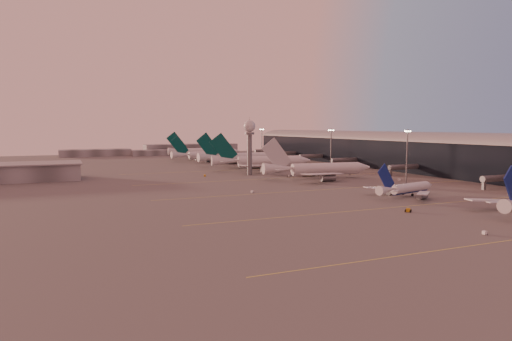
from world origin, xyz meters
name	(u,v)px	position (x,y,z in m)	size (l,w,h in m)	color
ground	(389,215)	(0.00, 0.00, 0.00)	(700.00, 700.00, 0.00)	#4D4A4A
taxiway_markings	(359,187)	(30.00, 56.00, 0.01)	(180.00, 185.25, 0.02)	#E4D950
terminal	(412,152)	(107.88, 110.09, 10.52)	(57.00, 362.00, 23.04)	black
radar_tower	(249,136)	(5.00, 120.00, 20.95)	(6.40, 6.40, 31.10)	slate
mast_b	(407,154)	(55.00, 55.00, 13.74)	(3.60, 0.56, 25.00)	slate
mast_c	(331,149)	(50.00, 110.00, 13.74)	(3.60, 0.56, 25.00)	slate
mast_d	(262,143)	(48.00, 200.00, 13.74)	(3.60, 0.56, 25.00)	slate
distant_horizon	(165,150)	(2.62, 325.14, 3.89)	(165.00, 37.50, 9.00)	#595C60
narrowbody_mid	(407,190)	(29.23, 25.61, 2.69)	(33.39, 26.32, 13.28)	silver
widebody_white	(319,172)	(30.34, 90.07, 3.63)	(59.41, 47.38, 20.92)	silver
greentail_a	(263,164)	(22.31, 141.26, 3.99)	(61.85, 49.57, 22.59)	silver
greentail_b	(241,159)	(23.52, 179.56, 3.96)	(61.81, 49.82, 22.44)	silver
greentail_c	(205,157)	(12.41, 226.04, 3.46)	(53.81, 43.27, 19.56)	silver
greentail_d	(205,153)	(21.37, 256.42, 3.90)	(60.70, 48.79, 22.07)	silver
gsv_truck_a	(486,231)	(5.43, -28.84, 1.01)	(4.96, 1.99, 1.98)	silver
gsv_tug_mid	(408,210)	(8.58, 1.61, 0.59)	(4.42, 4.61, 1.14)	gold
gsv_truck_b	(416,184)	(54.77, 48.34, 1.18)	(5.97, 2.95, 2.30)	silver
gsv_truck_c	(253,190)	(-19.22, 58.16, 0.97)	(4.99, 3.21, 1.90)	silver
gsv_catering_b	(400,177)	(60.98, 66.26, 2.08)	(5.38, 3.09, 4.16)	silver
gsv_tug_far	(289,176)	(19.72, 102.33, 0.52)	(3.61, 4.13, 1.01)	silver
gsv_truck_d	(205,174)	(-19.37, 122.71, 1.12)	(3.20, 5.74, 2.19)	gold
gsv_tug_hangar	(295,166)	(50.69, 153.02, 0.54)	(3.74, 2.34, 1.04)	gold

